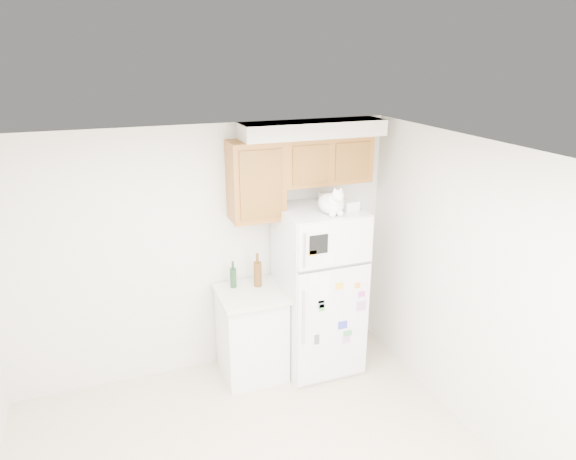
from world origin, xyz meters
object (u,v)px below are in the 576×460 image
storage_box_back (328,198)px  bottle_green (233,274)px  cat (333,203)px  storage_box_front (350,206)px  refrigerator (319,290)px  bottle_amber (258,270)px  base_counter (252,332)px

storage_box_back → bottle_green: size_ratio=0.66×
cat → bottle_green: bearing=155.1°
bottle_green → storage_box_back: bearing=-3.4°
storage_box_front → refrigerator: bearing=143.4°
cat → storage_box_back: bearing=71.2°
refrigerator → bottle_amber: refrigerator is taller
base_counter → bottle_amber: 0.64m
cat → storage_box_front: size_ratio=2.67×
cat → storage_box_back: size_ratio=2.23×
refrigerator → storage_box_front: 0.94m
base_counter → bottle_green: 0.63m
refrigerator → cat: bearing=-77.1°
cat → bottle_green: (-0.86, 0.40, -0.75)m
cat → bottle_green: cat is taller
refrigerator → base_counter: (-0.69, 0.07, -0.39)m
refrigerator → bottle_amber: bearing=164.3°
base_counter → storage_box_back: bearing=6.0°
storage_box_back → bottle_amber: size_ratio=0.52×
storage_box_front → bottle_amber: size_ratio=0.44×
refrigerator → bottle_green: 0.87m
refrigerator → cat: (0.04, -0.18, 0.95)m
storage_box_back → bottle_green: storage_box_back is taller
storage_box_back → storage_box_front: bearing=-63.5°
base_counter → storage_box_back: size_ratio=5.11×
cat → storage_box_front: cat is taller
refrigerator → base_counter: 0.79m
base_counter → refrigerator: bearing=-6.1°
cat → bottle_green: size_ratio=1.47×
refrigerator → bottle_amber: 0.66m
storage_box_front → bottle_amber: (-0.83, 0.30, -0.65)m
cat → bottle_amber: 1.01m
base_counter → cat: 1.55m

